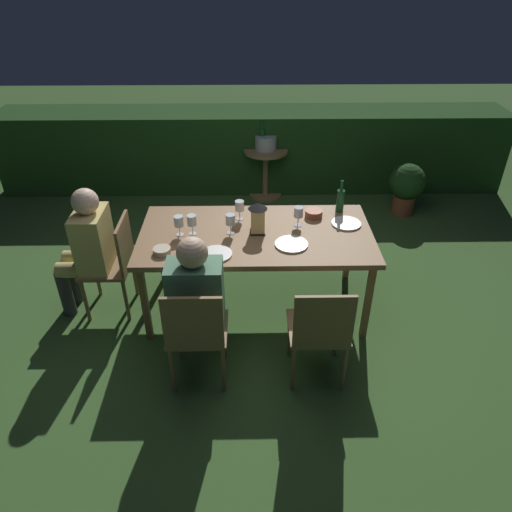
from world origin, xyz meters
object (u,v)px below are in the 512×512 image
(wine_glass_b, at_px, (230,221))
(ice_bucket, at_px, (266,141))
(person_in_green, at_px, (197,296))
(green_bottle_on_table, at_px, (340,200))
(wine_glass_a, at_px, (179,222))
(plate_c, at_px, (346,223))
(lantern_centerpiece, at_px, (258,216))
(bowl_olives, at_px, (162,250))
(wine_glass_c, at_px, (240,207))
(plate_a, at_px, (216,254))
(wine_glass_d, at_px, (298,213))
(potted_plant_by_hedge, at_px, (407,185))
(chair_head_near, at_px, (114,261))
(side_table, at_px, (266,165))
(chair_side_left_a, at_px, (196,331))
(bowl_bread, at_px, (314,213))
(dining_table, at_px, (256,238))
(plate_b, at_px, (291,244))
(person_in_mustard, at_px, (87,246))
(wine_glass_e, at_px, (192,221))
(chair_side_left_b, at_px, (320,330))

(wine_glass_b, relative_size, ice_bucket, 0.49)
(person_in_green, relative_size, green_bottle_on_table, 3.96)
(wine_glass_a, xyz_separation_m, plate_c, (1.37, 0.15, -0.11))
(lantern_centerpiece, distance_m, bowl_olives, 0.80)
(wine_glass_c, distance_m, ice_bucket, 2.02)
(wine_glass_c, relative_size, plate_a, 0.71)
(wine_glass_c, distance_m, plate_c, 0.90)
(wine_glass_d, distance_m, potted_plant_by_hedge, 2.22)
(chair_head_near, distance_m, wine_glass_d, 1.60)
(bowl_olives, relative_size, side_table, 0.22)
(wine_glass_c, bearing_deg, wine_glass_d, -13.74)
(wine_glass_b, bearing_deg, ice_bucket, 80.89)
(chair_side_left_a, distance_m, wine_glass_a, 0.95)
(lantern_centerpiece, bearing_deg, potted_plant_by_hedge, 44.05)
(bowl_bread, bearing_deg, plate_a, -143.68)
(dining_table, relative_size, plate_a, 7.92)
(plate_b, bearing_deg, bowl_bread, 63.69)
(person_in_mustard, distance_m, ice_bucket, 2.71)
(green_bottle_on_table, bearing_deg, potted_plant_by_hedge, 52.37)
(chair_side_left_a, relative_size, plate_a, 3.64)
(lantern_centerpiece, height_order, wine_glass_b, lantern_centerpiece)
(potted_plant_by_hedge, bearing_deg, plate_a, -135.62)
(plate_b, xyz_separation_m, ice_bucket, (-0.12, 2.42, -0.04))
(bowl_olives, xyz_separation_m, side_table, (0.87, 2.52, -0.36))
(plate_a, distance_m, bowl_olives, 0.41)
(chair_head_near, height_order, person_in_mustard, person_in_mustard)
(dining_table, distance_m, wine_glass_e, 0.54)
(wine_glass_e, bearing_deg, chair_head_near, 179.42)
(wine_glass_c, xyz_separation_m, side_table, (0.29, 1.99, -0.45))
(chair_side_left_b, xyz_separation_m, person_in_mustard, (-1.82, 0.87, 0.15))
(green_bottle_on_table, xyz_separation_m, plate_b, (-0.46, -0.55, -0.10))
(chair_side_left_b, distance_m, wine_glass_a, 1.40)
(chair_side_left_b, xyz_separation_m, plate_a, (-0.73, 0.55, 0.27))
(person_in_mustard, bearing_deg, wine_glass_d, 3.85)
(chair_side_left_b, xyz_separation_m, chair_side_left_a, (-0.85, 0.00, 0.00))
(wine_glass_d, xyz_separation_m, bowl_bread, (0.15, 0.15, -0.09))
(ice_bucket, bearing_deg, bowl_bread, -79.94)
(chair_side_left_a, height_order, wine_glass_d, wine_glass_d)
(dining_table, height_order, plate_b, plate_b)
(person_in_green, distance_m, green_bottle_on_table, 1.57)
(lantern_centerpiece, bearing_deg, person_in_green, -122.62)
(lantern_centerpiece, relative_size, wine_glass_b, 1.57)
(chair_side_left_a, bearing_deg, wine_glass_c, 75.28)
(wine_glass_a, distance_m, bowl_olives, 0.30)
(wine_glass_c, distance_m, potted_plant_by_hedge, 2.48)
(person_in_green, distance_m, plate_b, 0.86)
(person_in_mustard, bearing_deg, chair_head_near, -0.00)
(green_bottle_on_table, xyz_separation_m, wine_glass_d, (-0.39, -0.24, 0.01))
(chair_head_near, relative_size, ice_bucket, 2.53)
(wine_glass_d, xyz_separation_m, wine_glass_e, (-0.86, -0.12, 0.00))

